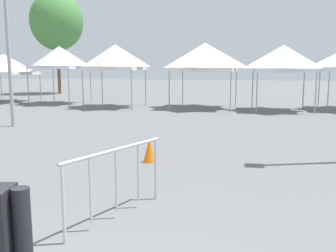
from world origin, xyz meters
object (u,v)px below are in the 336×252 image
at_px(canopy_tent_left_of_center, 4,64).
at_px(canopy_tent_behind_right, 205,57).
at_px(canopy_tent_behind_center, 59,58).
at_px(crowd_barrier_near_person, 116,170).
at_px(canopy_tent_behind_left, 115,57).
at_px(light_pole_opposite_side, 6,15).
at_px(traffic_cone_lot_center, 150,150).
at_px(canopy_tent_far_left, 283,59).
at_px(tree_behind_tents_left, 57,21).

bearing_deg(canopy_tent_left_of_center, canopy_tent_behind_right, -3.94).
xyz_separation_m(canopy_tent_behind_center, crowd_barrier_near_person, (9.89, -16.57, -2.13)).
xyz_separation_m(canopy_tent_behind_left, light_pole_opposite_side, (-1.36, -7.70, 1.34)).
bearing_deg(crowd_barrier_near_person, traffic_cone_lot_center, 97.00).
bearing_deg(traffic_cone_lot_center, light_pole_opposite_side, 147.70).
relative_size(canopy_tent_far_left, tree_behind_tents_left, 0.39).
height_order(canopy_tent_left_of_center, canopy_tent_behind_left, canopy_tent_behind_left).
xyz_separation_m(canopy_tent_behind_center, canopy_tent_behind_right, (9.22, -0.63, -0.04)).
distance_m(canopy_tent_far_left, light_pole_opposite_side, 13.25).
bearing_deg(canopy_tent_behind_right, crowd_barrier_near_person, -87.60).
bearing_deg(crowd_barrier_near_person, canopy_tent_behind_right, 92.40).
bearing_deg(canopy_tent_behind_right, tree_behind_tents_left, 146.54).
height_order(canopy_tent_behind_center, canopy_tent_far_left, canopy_tent_behind_center).
distance_m(canopy_tent_far_left, tree_behind_tents_left, 20.95).
distance_m(canopy_tent_behind_right, traffic_cone_lot_center, 12.81).
bearing_deg(crowd_barrier_near_person, light_pole_opposite_side, 132.96).
relative_size(canopy_tent_left_of_center, canopy_tent_behind_center, 0.97).
bearing_deg(canopy_tent_behind_center, canopy_tent_far_left, -4.68).
height_order(canopy_tent_behind_left, canopy_tent_far_left, canopy_tent_behind_left).
relative_size(canopy_tent_left_of_center, light_pole_opposite_side, 0.48).
height_order(canopy_tent_left_of_center, light_pole_opposite_side, light_pole_opposite_side).
xyz_separation_m(canopy_tent_left_of_center, canopy_tent_far_left, (17.58, -1.39, 0.24)).
bearing_deg(tree_behind_tents_left, crowd_barrier_near_person, -59.73).
height_order(canopy_tent_behind_center, crowd_barrier_near_person, canopy_tent_behind_center).
relative_size(tree_behind_tents_left, traffic_cone_lot_center, 14.85).
bearing_deg(canopy_tent_left_of_center, canopy_tent_behind_left, -10.61).
height_order(canopy_tent_behind_right, traffic_cone_lot_center, canopy_tent_behind_right).
bearing_deg(canopy_tent_far_left, canopy_tent_behind_right, 173.65).
distance_m(canopy_tent_behind_left, crowd_barrier_near_person, 16.46).
relative_size(canopy_tent_behind_center, canopy_tent_far_left, 1.05).
relative_size(canopy_tent_far_left, traffic_cone_lot_center, 5.83).
bearing_deg(traffic_cone_lot_center, canopy_tent_far_left, 72.13).
distance_m(canopy_tent_behind_right, light_pole_opposite_side, 10.60).
distance_m(canopy_tent_behind_left, light_pole_opposite_side, 7.93).
distance_m(canopy_tent_behind_left, canopy_tent_far_left, 9.20).
height_order(tree_behind_tents_left, crowd_barrier_near_person, tree_behind_tents_left).
bearing_deg(canopy_tent_behind_left, tree_behind_tents_left, 132.21).
xyz_separation_m(canopy_tent_behind_left, traffic_cone_lot_center, (5.30, -11.90, -2.55)).
distance_m(canopy_tent_left_of_center, traffic_cone_lot_center, 19.33).
relative_size(canopy_tent_left_of_center, tree_behind_tents_left, 0.40).
xyz_separation_m(light_pole_opposite_side, traffic_cone_lot_center, (6.65, -4.21, -3.89)).
xyz_separation_m(canopy_tent_left_of_center, light_pole_opposite_side, (7.03, -9.27, 1.70)).
distance_m(tree_behind_tents_left, crowd_barrier_near_person, 29.72).
bearing_deg(canopy_tent_behind_left, canopy_tent_behind_right, 7.27).
bearing_deg(canopy_tent_behind_left, light_pole_opposite_side, -99.99).
bearing_deg(canopy_tent_behind_left, canopy_tent_far_left, 1.14).
height_order(canopy_tent_left_of_center, canopy_tent_behind_right, canopy_tent_behind_right).
bearing_deg(canopy_tent_behind_left, canopy_tent_left_of_center, 169.39).
distance_m(light_pole_opposite_side, traffic_cone_lot_center, 8.78).
relative_size(canopy_tent_behind_center, canopy_tent_behind_left, 1.01).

